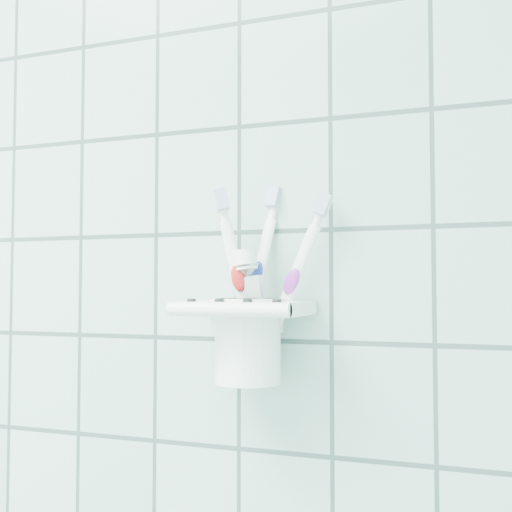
{
  "coord_description": "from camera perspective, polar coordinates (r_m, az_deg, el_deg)",
  "views": [
    {
      "loc": [
        0.89,
        0.55,
        1.31
      ],
      "look_at": [
        0.68,
        1.1,
        1.34
      ],
      "focal_mm": 45.0,
      "sensor_mm": 36.0,
      "label": 1
    }
  ],
  "objects": [
    {
      "name": "holder_bracket",
      "position": [
        0.65,
        -0.9,
        -4.8
      ],
      "size": [
        0.12,
        0.1,
        0.04
      ],
      "color": "white",
      "rests_on": "wall_back"
    },
    {
      "name": "cup",
      "position": [
        0.66,
        -0.74,
        -7.17
      ],
      "size": [
        0.08,
        0.08,
        0.09
      ],
      "color": "white",
      "rests_on": "holder_bracket"
    },
    {
      "name": "toothbrush_pink",
      "position": [
        0.65,
        0.16,
        -1.95
      ],
      "size": [
        0.05,
        0.02,
        0.19
      ],
      "rotation": [
        -0.11,
        -0.2,
        0.48
      ],
      "color": "white",
      "rests_on": "cup"
    },
    {
      "name": "toothbrush_blue",
      "position": [
        0.65,
        -1.75,
        -1.51
      ],
      "size": [
        0.04,
        0.06,
        0.2
      ],
      "rotation": [
        -0.29,
        0.09,
        -0.17
      ],
      "color": "white",
      "rests_on": "cup"
    },
    {
      "name": "toothbrush_orange",
      "position": [
        0.67,
        0.06,
        -1.82
      ],
      "size": [
        0.07,
        0.02,
        0.2
      ],
      "rotation": [
        -0.05,
        0.38,
        0.01
      ],
      "color": "white",
      "rests_on": "cup"
    },
    {
      "name": "toothpaste_tube",
      "position": [
        0.65,
        0.27,
        -4.12
      ],
      "size": [
        0.05,
        0.03,
        0.13
      ],
      "rotation": [
        0.0,
        -0.14,
        -0.2
      ],
      "color": "silver",
      "rests_on": "cup"
    }
  ]
}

